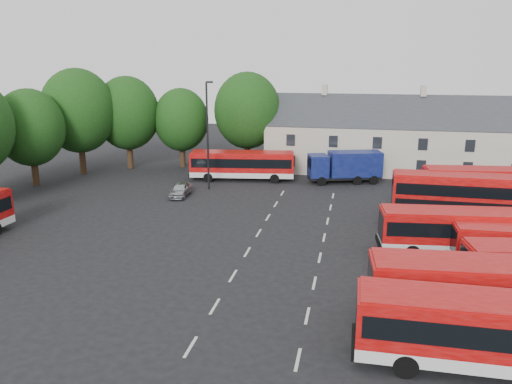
# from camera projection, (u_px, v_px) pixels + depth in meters

# --- Properties ---
(ground) EXTENTS (140.00, 140.00, 0.00)m
(ground) POSITION_uv_depth(u_px,v_px,m) (241.00, 263.00, 32.55)
(ground) COLOR black
(ground) RESTS_ON ground
(lane_markings) EXTENTS (5.15, 33.80, 0.01)m
(lane_markings) POSITION_uv_depth(u_px,v_px,m) (283.00, 255.00, 33.96)
(lane_markings) COLOR beige
(lane_markings) RESTS_ON ground
(treeline) EXTENTS (29.92, 32.59, 12.01)m
(treeline) POSITION_uv_depth(u_px,v_px,m) (93.00, 119.00, 53.21)
(treeline) COLOR black
(treeline) RESTS_ON ground
(terrace_houses) EXTENTS (35.70, 7.13, 10.06)m
(terrace_houses) POSITION_uv_depth(u_px,v_px,m) (419.00, 141.00, 57.21)
(terrace_houses) COLOR beige
(terrace_houses) RESTS_ON ground
(bus_row_a) EXTENTS (11.75, 2.77, 3.32)m
(bus_row_a) POSITION_uv_depth(u_px,v_px,m) (499.00, 329.00, 20.80)
(bus_row_a) COLOR silver
(bus_row_a) RESTS_ON ground
(bus_row_b) EXTENTS (12.44, 3.70, 3.47)m
(bus_row_b) POSITION_uv_depth(u_px,v_px,m) (498.00, 289.00, 24.19)
(bus_row_b) COLOR silver
(bus_row_b) RESTS_ON ground
(bus_row_e) EXTENTS (11.34, 3.64, 3.15)m
(bus_row_e) POSITION_uv_depth(u_px,v_px,m) (465.00, 229.00, 33.48)
(bus_row_e) COLOR silver
(bus_row_e) RESTS_ON ground
(bus_dd_south) EXTENTS (10.44, 2.56, 4.27)m
(bus_dd_south) POSITION_uv_depth(u_px,v_px,m) (461.00, 198.00, 38.96)
(bus_dd_south) COLOR silver
(bus_dd_south) RESTS_ON ground
(bus_dd_north) EXTENTS (10.74, 3.57, 4.32)m
(bus_dd_north) POSITION_uv_depth(u_px,v_px,m) (489.00, 191.00, 40.90)
(bus_dd_north) COLOR silver
(bus_dd_north) RESTS_ON ground
(bus_north) EXTENTS (11.47, 4.04, 3.18)m
(bus_north) POSITION_uv_depth(u_px,v_px,m) (242.00, 163.00, 54.42)
(bus_north) COLOR silver
(bus_north) RESTS_ON ground
(box_truck) EXTENTS (8.07, 4.55, 3.37)m
(box_truck) POSITION_uv_depth(u_px,v_px,m) (346.00, 165.00, 53.36)
(box_truck) COLOR black
(box_truck) RESTS_ON ground
(silver_car) EXTENTS (1.75, 3.91, 1.31)m
(silver_car) POSITION_uv_depth(u_px,v_px,m) (181.00, 190.00, 48.34)
(silver_car) COLOR #AEB1B6
(silver_car) RESTS_ON ground
(lamppost) EXTENTS (0.75, 0.34, 10.84)m
(lamppost) POSITION_uv_depth(u_px,v_px,m) (208.00, 133.00, 49.65)
(lamppost) COLOR black
(lamppost) RESTS_ON ground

